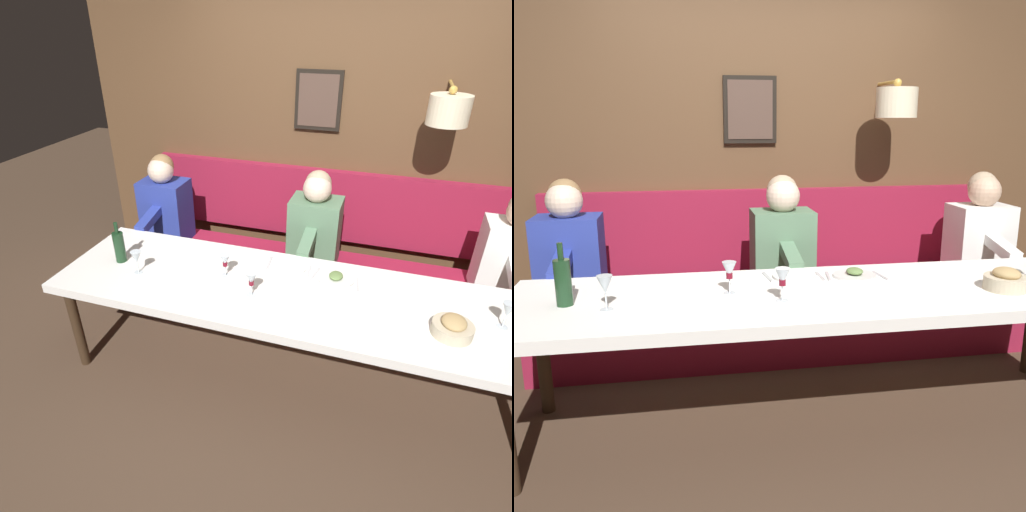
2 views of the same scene
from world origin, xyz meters
TOP-DOWN VIEW (x-y plane):
  - ground_plane at (0.00, 0.00)m, footprint 12.00×12.00m
  - dining_table at (0.00, 0.00)m, footprint 0.90×3.14m
  - banquette_bench at (0.89, 0.00)m, footprint 0.52×3.34m
  - back_wall_panel at (1.46, -0.01)m, footprint 0.59×4.54m
  - diner_nearest at (0.88, -1.38)m, footprint 0.60×0.40m
  - diner_near at (0.88, 0.04)m, footprint 0.60×0.40m
  - diner_middle at (0.88, 1.39)m, footprint 0.60×0.40m
  - place_setting_0 at (0.26, 0.09)m, footprint 0.24×0.32m
  - place_setting_1 at (0.21, -0.24)m, footprint 0.24×0.33m
  - wine_glass_0 at (0.03, 0.47)m, footprint 0.07×0.07m
  - wine_glass_1 at (-0.12, 1.05)m, footprint 0.07×0.07m
  - wine_glass_2 at (0.02, -1.21)m, footprint 0.07×0.07m
  - wine_glass_3 at (-0.13, 0.23)m, footprint 0.07×0.07m
  - wine_bottle at (-0.02, 1.25)m, footprint 0.08×0.08m
  - bread_bowl at (-0.14, -0.93)m, footprint 0.22×0.22m

SIDE VIEW (x-z plane):
  - ground_plane at x=0.00m, z-range 0.00..0.00m
  - banquette_bench at x=0.89m, z-range 0.00..0.45m
  - dining_table at x=0.00m, z-range 0.31..1.05m
  - place_setting_0 at x=0.26m, z-range 0.74..0.75m
  - place_setting_1 at x=0.21m, z-range 0.73..0.78m
  - bread_bowl at x=-0.14m, z-range 0.73..0.85m
  - diner_nearest at x=0.88m, z-range 0.42..1.21m
  - diner_near at x=0.88m, z-range 0.42..1.21m
  - diner_middle at x=0.88m, z-range 0.42..1.21m
  - wine_glass_0 at x=0.03m, z-range 0.77..0.94m
  - wine_glass_3 at x=-0.13m, z-range 0.77..0.94m
  - wine_bottle at x=-0.02m, z-range 0.71..1.01m
  - wine_glass_1 at x=-0.12m, z-range 0.77..0.94m
  - wine_glass_2 at x=0.02m, z-range 0.77..0.94m
  - back_wall_panel at x=1.46m, z-range -0.09..2.81m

